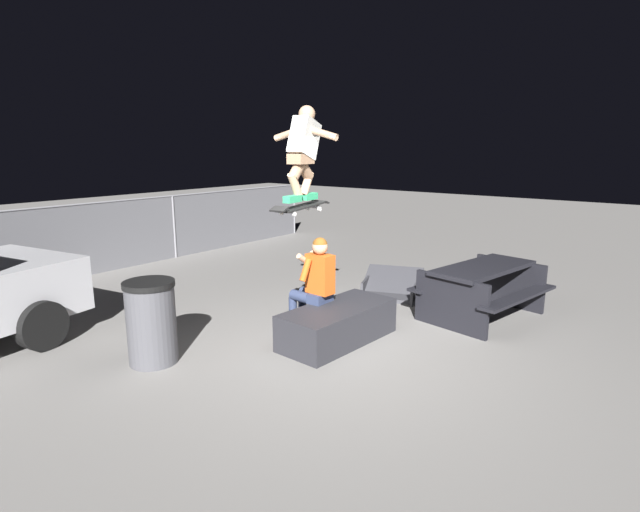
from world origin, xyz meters
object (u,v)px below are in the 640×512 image
person_sitting_on_ledge (314,281)px  trash_bin (151,322)px  ledge_box_main (338,324)px  picnic_table_back (482,283)px  skater_airborne (303,149)px  kicker_ramp (391,289)px  skateboard (301,207)px

person_sitting_on_ledge → trash_bin: size_ratio=1.36×
ledge_box_main → picnic_table_back: bearing=-28.5°
skater_airborne → picnic_table_back: bearing=-36.0°
person_sitting_on_ledge → picnic_table_back: 2.47m
kicker_ramp → picnic_table_back: bearing=-98.9°
skater_airborne → kicker_ramp: (2.36, 0.08, -2.28)m
skateboard → kicker_ramp: skateboard is taller
ledge_box_main → skater_airborne: bearing=103.9°
person_sitting_on_ledge → skateboard: size_ratio=1.24×
ledge_box_main → person_sitting_on_ledge: (0.03, 0.40, 0.48)m
ledge_box_main → skater_airborne: size_ratio=1.40×
ledge_box_main → kicker_ramp: size_ratio=1.15×
skater_airborne → picnic_table_back: size_ratio=0.58×
kicker_ramp → picnic_table_back: (-0.25, -1.61, 0.43)m
skater_airborne → trash_bin: (-1.67, 0.83, -1.88)m
picnic_table_back → trash_bin: (-3.77, 2.36, -0.02)m
ledge_box_main → skateboard: size_ratio=1.51×
kicker_ramp → trash_bin: 4.11m
skateboard → picnic_table_back: skateboard is taller
ledge_box_main → kicker_ramp: bearing=13.2°
trash_bin → picnic_table_back: bearing=-32.0°
ledge_box_main → trash_bin: size_ratio=1.66×
ledge_box_main → skateboard: 1.52m
ledge_box_main → trash_bin: (-1.78, 1.28, 0.25)m
person_sitting_on_ledge → skateboard: bearing=168.3°
skateboard → trash_bin: size_ratio=1.10×
person_sitting_on_ledge → trash_bin: person_sitting_on_ledge is taller
kicker_ramp → skateboard: bearing=-178.0°
ledge_box_main → skater_airborne: skater_airborne is taller
ledge_box_main → person_sitting_on_ledge: person_sitting_on_ledge is taller
ledge_box_main → skateboard: (-0.17, 0.44, 1.45)m
person_sitting_on_ledge → skateboard: (-0.20, 0.04, 0.96)m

